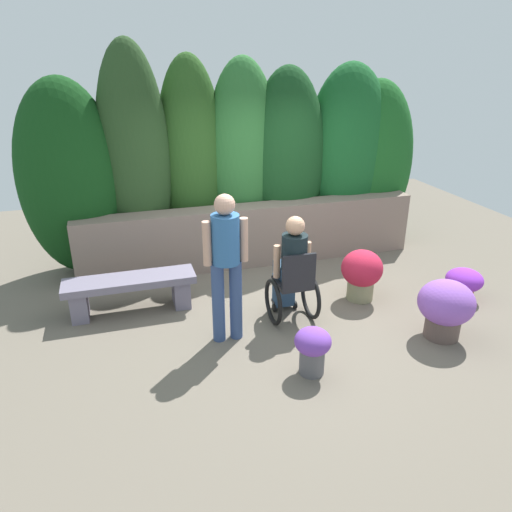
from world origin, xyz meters
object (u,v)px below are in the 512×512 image
object	(u,v)px
stone_bench	(131,289)
person_standing_companion	(226,259)
person_in_wheelchair	(292,272)
flower_pot_terracotta_by_wall	(445,307)
flower_pot_purple_near	(313,347)
flower_pot_small_foreground	(361,272)
flower_pot_red_accent	(464,282)

from	to	relation	value
stone_bench	person_standing_companion	world-z (taller)	person_standing_companion
person_standing_companion	stone_bench	bearing A→B (deg)	125.01
person_in_wheelchair	flower_pot_terracotta_by_wall	bearing A→B (deg)	-26.66
stone_bench	flower_pot_terracotta_by_wall	bearing A→B (deg)	-30.48
person_in_wheelchair	flower_pot_purple_near	size ratio (longest dim) A/B	2.63
flower_pot_small_foreground	person_standing_companion	bearing A→B (deg)	-166.93
stone_bench	flower_pot_purple_near	world-z (taller)	flower_pot_purple_near
flower_pot_terracotta_by_wall	flower_pot_red_accent	size ratio (longest dim) A/B	1.45
stone_bench	flower_pot_terracotta_by_wall	world-z (taller)	flower_pot_terracotta_by_wall
flower_pot_terracotta_by_wall	person_standing_companion	bearing A→B (deg)	164.14
flower_pot_red_accent	flower_pot_small_foreground	distance (m)	1.36
flower_pot_terracotta_by_wall	flower_pot_red_accent	world-z (taller)	flower_pot_terracotta_by_wall
person_standing_companion	flower_pot_red_accent	distance (m)	3.29
stone_bench	flower_pot_red_accent	distance (m)	4.30
flower_pot_purple_near	flower_pot_red_accent	xyz separation A→B (m)	(2.54, 0.92, -0.06)
flower_pot_purple_near	flower_pot_small_foreground	distance (m)	1.81
person_in_wheelchair	person_standing_companion	bearing A→B (deg)	-162.05
flower_pot_terracotta_by_wall	person_in_wheelchair	bearing A→B (deg)	149.69
flower_pot_red_accent	person_in_wheelchair	bearing A→B (deg)	175.96
person_in_wheelchair	flower_pot_red_accent	size ratio (longest dim) A/B	2.79
person_in_wheelchair	flower_pot_terracotta_by_wall	distance (m)	1.77
flower_pot_purple_near	flower_pot_small_foreground	size ratio (longest dim) A/B	0.74
stone_bench	flower_pot_small_foreground	world-z (taller)	flower_pot_small_foreground
flower_pot_red_accent	flower_pot_small_foreground	bearing A→B (deg)	163.18
person_in_wheelchair	person_standing_companion	distance (m)	0.94
flower_pot_red_accent	person_standing_companion	bearing A→B (deg)	-179.13
person_standing_companion	flower_pot_small_foreground	bearing A→B (deg)	1.80
person_in_wheelchair	flower_pot_small_foreground	world-z (taller)	person_in_wheelchair
person_standing_companion	flower_pot_terracotta_by_wall	xyz separation A→B (m)	(2.36, -0.67, -0.60)
stone_bench	person_in_wheelchair	bearing A→B (deg)	-26.58
flower_pot_purple_near	flower_pot_red_accent	world-z (taller)	flower_pot_purple_near
person_in_wheelchair	flower_pot_purple_near	distance (m)	1.15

